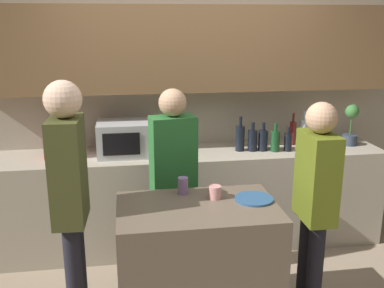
# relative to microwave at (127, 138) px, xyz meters

# --- Properties ---
(back_wall) EXTENTS (6.40, 0.40, 2.70)m
(back_wall) POSITION_rel_microwave_xyz_m (0.55, 0.26, 0.48)
(back_wall) COLOR #B2A893
(back_wall) RESTS_ON ground_plane
(back_counter) EXTENTS (3.60, 0.62, 0.91)m
(back_counter) POSITION_rel_microwave_xyz_m (0.55, -0.01, -0.60)
(back_counter) COLOR #B7AD99
(back_counter) RESTS_ON ground_plane
(kitchen_island) EXTENTS (1.05, 0.66, 0.91)m
(kitchen_island) POSITION_rel_microwave_xyz_m (0.44, -1.23, -0.61)
(kitchen_island) COLOR brown
(kitchen_island) RESTS_ON ground_plane
(microwave) EXTENTS (0.52, 0.39, 0.30)m
(microwave) POSITION_rel_microwave_xyz_m (0.00, 0.00, 0.00)
(microwave) COLOR #B7BABC
(microwave) RESTS_ON back_counter
(toaster) EXTENTS (0.26, 0.16, 0.18)m
(toaster) POSITION_rel_microwave_xyz_m (-0.58, 0.00, -0.06)
(toaster) COLOR #B21E19
(toaster) RESTS_ON back_counter
(potted_plant) EXTENTS (0.14, 0.14, 0.39)m
(potted_plant) POSITION_rel_microwave_xyz_m (2.12, 0.00, 0.05)
(potted_plant) COLOR #333D4C
(potted_plant) RESTS_ON back_counter
(bottle_0) EXTENTS (0.08, 0.08, 0.32)m
(bottle_0) POSITION_rel_microwave_xyz_m (1.02, -0.03, -0.03)
(bottle_0) COLOR black
(bottle_0) RESTS_ON back_counter
(bottle_1) EXTENTS (0.09, 0.09, 0.27)m
(bottle_1) POSITION_rel_microwave_xyz_m (1.14, -0.05, -0.05)
(bottle_1) COLOR black
(bottle_1) RESTS_ON back_counter
(bottle_2) EXTENTS (0.09, 0.09, 0.27)m
(bottle_2) POSITION_rel_microwave_xyz_m (1.23, -0.06, -0.05)
(bottle_2) COLOR black
(bottle_2) RESTS_ON back_counter
(bottle_3) EXTENTS (0.08, 0.08, 0.26)m
(bottle_3) POSITION_rel_microwave_xyz_m (1.34, -0.10, -0.05)
(bottle_3) COLOR #194723
(bottle_3) RESTS_ON back_counter
(bottle_4) EXTENTS (0.07, 0.07, 0.23)m
(bottle_4) POSITION_rel_microwave_xyz_m (1.46, -0.11, -0.06)
(bottle_4) COLOR black
(bottle_4) RESTS_ON back_counter
(bottle_5) EXTENTS (0.06, 0.06, 0.31)m
(bottle_5) POSITION_rel_microwave_xyz_m (1.58, 0.10, -0.03)
(bottle_5) COLOR maroon
(bottle_5) RESTS_ON back_counter
(bottle_6) EXTENTS (0.07, 0.07, 0.33)m
(bottle_6) POSITION_rel_microwave_xyz_m (1.68, 0.09, -0.02)
(bottle_6) COLOR silver
(bottle_6) RESTS_ON back_counter
(plate_on_island) EXTENTS (0.26, 0.26, 0.01)m
(plate_on_island) POSITION_rel_microwave_xyz_m (0.83, -1.18, -0.15)
(plate_on_island) COLOR #2D5684
(plate_on_island) RESTS_ON kitchen_island
(cup_0) EXTENTS (0.09, 0.09, 0.09)m
(cup_0) POSITION_rel_microwave_xyz_m (0.57, -1.12, -0.11)
(cup_0) COLOR pink
(cup_0) RESTS_ON kitchen_island
(cup_1) EXTENTS (0.07, 0.07, 0.12)m
(cup_1) POSITION_rel_microwave_xyz_m (0.37, -1.00, -0.09)
(cup_1) COLOR #866A9E
(cup_1) RESTS_ON kitchen_island
(person_left) EXTENTS (0.37, 0.24, 1.59)m
(person_left) POSITION_rel_microwave_xyz_m (0.34, -0.64, -0.12)
(person_left) COLOR black
(person_left) RESTS_ON ground_plane
(person_center) EXTENTS (0.21, 0.34, 1.57)m
(person_center) POSITION_rel_microwave_xyz_m (1.24, -1.23, -0.13)
(person_center) COLOR black
(person_center) RESTS_ON ground_plane
(person_right) EXTENTS (0.23, 0.35, 1.74)m
(person_right) POSITION_rel_microwave_xyz_m (-0.37, -1.19, -0.02)
(person_right) COLOR black
(person_right) RESTS_ON ground_plane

